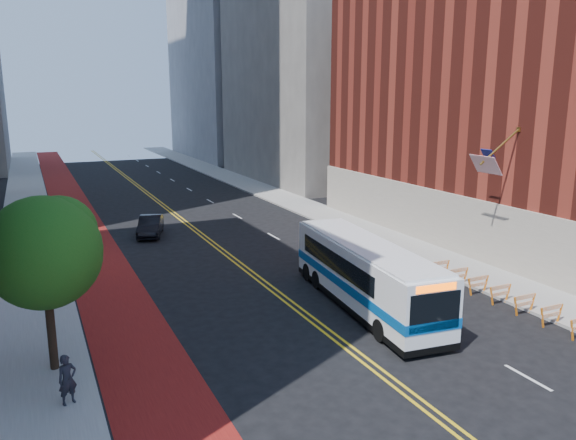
# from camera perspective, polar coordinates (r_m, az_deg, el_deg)

# --- Properties ---
(ground) EXTENTS (160.00, 160.00, 0.00)m
(ground) POSITION_cam_1_polar(r_m,az_deg,el_deg) (22.05, 10.39, -15.73)
(ground) COLOR black
(ground) RESTS_ON ground
(sidewalk_left) EXTENTS (4.00, 140.00, 0.15)m
(sidewalk_left) POSITION_cam_1_polar(r_m,az_deg,el_deg) (46.84, -24.88, -1.37)
(sidewalk_left) COLOR gray
(sidewalk_left) RESTS_ON ground
(sidewalk_right) EXTENTS (4.00, 140.00, 0.15)m
(sidewalk_right) POSITION_cam_1_polar(r_m,az_deg,el_deg) (52.42, 2.25, 1.16)
(sidewalk_right) COLOR gray
(sidewalk_right) RESTS_ON ground
(bus_lane_paint) EXTENTS (3.60, 140.00, 0.01)m
(bus_lane_paint) POSITION_cam_1_polar(r_m,az_deg,el_deg) (46.98, -20.13, -1.02)
(bus_lane_paint) COLOR maroon
(bus_lane_paint) RESTS_ON ground
(center_line_inner) EXTENTS (0.14, 140.00, 0.01)m
(center_line_inner) POSITION_cam_1_polar(r_m,az_deg,el_deg) (48.21, -10.74, -0.14)
(center_line_inner) COLOR gold
(center_line_inner) RESTS_ON ground
(center_line_outer) EXTENTS (0.14, 140.00, 0.01)m
(center_line_outer) POSITION_cam_1_polar(r_m,az_deg,el_deg) (48.30, -10.33, -0.10)
(center_line_outer) COLOR gold
(center_line_outer) RESTS_ON ground
(lane_dashes) EXTENTS (0.14, 98.20, 0.01)m
(lane_dashes) POSITION_cam_1_polar(r_m,az_deg,el_deg) (57.07, -7.91, 1.91)
(lane_dashes) COLOR silver
(lane_dashes) RESTS_ON ground
(brick_building) EXTENTS (18.73, 36.00, 22.00)m
(brick_building) POSITION_cam_1_polar(r_m,az_deg,el_deg) (43.44, 26.05, 12.06)
(brick_building) COLOR maroon
(brick_building) RESTS_ON ground
(midrise_right_near) EXTENTS (18.00, 26.00, 40.00)m
(midrise_right_near) POSITION_cam_1_polar(r_m,az_deg,el_deg) (73.09, 3.71, 20.04)
(midrise_right_near) COLOR slate
(midrise_right_near) RESTS_ON ground
(construction_barriers) EXTENTS (1.42, 10.91, 1.00)m
(construction_barriers) POSITION_cam_1_polar(r_m,az_deg,el_deg) (30.09, 21.80, -7.20)
(construction_barriers) COLOR orange
(construction_barriers) RESTS_ON ground
(street_tree) EXTENTS (4.20, 4.20, 6.70)m
(street_tree) POSITION_cam_1_polar(r_m,az_deg,el_deg) (22.41, -23.46, -2.62)
(street_tree) COLOR black
(street_tree) RESTS_ON sidewalk_left
(transit_bus) EXTENTS (3.85, 12.26, 3.31)m
(transit_bus) POSITION_cam_1_polar(r_m,az_deg,el_deg) (28.28, 7.77, -5.39)
(transit_bus) COLOR white
(transit_bus) RESTS_ON ground
(car_a) EXTENTS (2.45, 4.70, 1.53)m
(car_a) POSITION_cam_1_polar(r_m,az_deg,el_deg) (42.43, -21.27, -1.45)
(car_a) COLOR black
(car_a) RESTS_ON ground
(car_b) EXTENTS (2.91, 4.82, 1.50)m
(car_b) POSITION_cam_1_polar(r_m,az_deg,el_deg) (43.69, -13.80, -0.58)
(car_b) COLOR black
(car_b) RESTS_ON ground
(car_c) EXTENTS (3.94, 5.79, 1.56)m
(car_c) POSITION_cam_1_polar(r_m,az_deg,el_deg) (50.77, -21.64, 0.72)
(car_c) COLOR black
(car_c) RESTS_ON ground
(pedestrian) EXTENTS (0.74, 0.61, 1.75)m
(pedestrian) POSITION_cam_1_polar(r_m,az_deg,el_deg) (20.97, -21.50, -14.85)
(pedestrian) COLOR black
(pedestrian) RESTS_ON sidewalk_left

